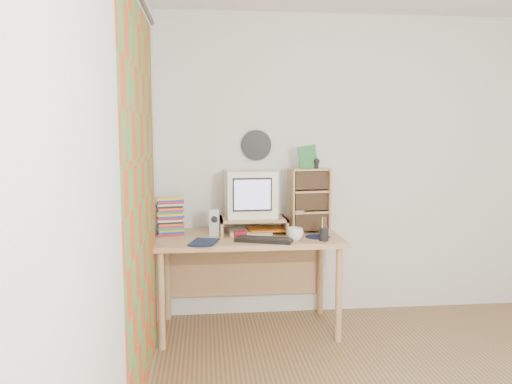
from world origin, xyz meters
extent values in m
plane|color=white|center=(0.00, 1.75, 1.25)|extent=(3.50, 0.00, 3.50)
plane|color=white|center=(-1.75, 0.00, 1.25)|extent=(0.00, 3.50, 3.50)
plane|color=#C6451C|center=(-1.71, 0.48, 1.15)|extent=(0.00, 2.20, 2.20)
cylinder|color=black|center=(-0.93, 1.73, 1.43)|extent=(0.25, 0.02, 0.25)
cube|color=tan|center=(-1.03, 1.38, 0.73)|extent=(1.40, 0.70, 0.04)
cube|color=tan|center=(-1.03, 1.71, 0.38)|extent=(1.33, 0.02, 0.41)
cylinder|color=tan|center=(-1.67, 1.09, 0.35)|extent=(0.05, 0.05, 0.71)
cylinder|color=tan|center=(-0.39, 1.09, 0.35)|extent=(0.05, 0.05, 0.71)
cylinder|color=tan|center=(-1.67, 1.67, 0.35)|extent=(0.05, 0.05, 0.71)
cylinder|color=tan|center=(-0.39, 1.67, 0.35)|extent=(0.05, 0.05, 0.71)
cube|color=tan|center=(-1.23, 1.48, 0.81)|extent=(0.02, 0.30, 0.12)
cube|color=tan|center=(-0.73, 1.48, 0.81)|extent=(0.02, 0.30, 0.12)
cube|color=tan|center=(-0.98, 1.48, 0.86)|extent=(0.52, 0.30, 0.02)
cube|color=white|center=(-1.00, 1.53, 1.05)|extent=(0.40, 0.40, 0.37)
cube|color=silver|center=(-1.29, 1.41, 0.85)|extent=(0.08, 0.08, 0.20)
cube|color=silver|center=(-0.62, 1.44, 0.84)|extent=(0.08, 0.08, 0.19)
cube|color=black|center=(-0.94, 1.15, 0.76)|extent=(0.43, 0.26, 0.03)
cube|color=tan|center=(-0.54, 1.47, 1.00)|extent=(0.32, 0.20, 0.50)
imported|color=white|center=(-0.71, 1.16, 0.80)|extent=(0.14, 0.14, 0.09)
imported|color=#0F1C3A|center=(-1.45, 1.15, 0.77)|extent=(0.25, 0.21, 0.04)
cylinder|color=#101736|center=(-0.51, 1.27, 0.75)|extent=(0.21, 0.21, 0.00)
cube|color=#AA1226|center=(-1.09, 1.32, 0.77)|extent=(0.10, 0.08, 0.04)
cube|color=#1C6325|center=(-0.56, 1.46, 1.34)|extent=(0.14, 0.03, 0.18)
camera|label=1|loc=(-1.36, -2.36, 1.53)|focal=35.00mm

